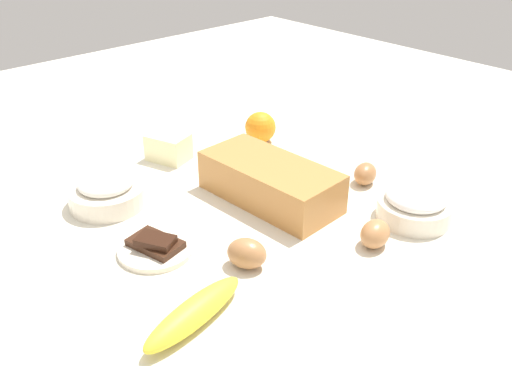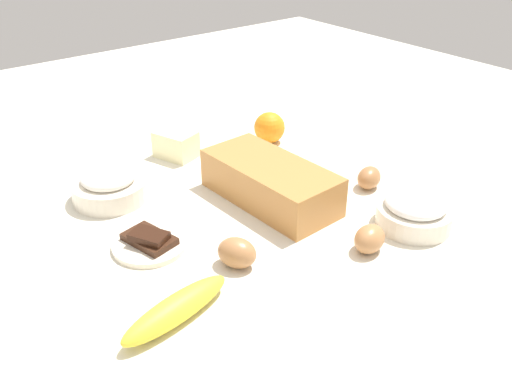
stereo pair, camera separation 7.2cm
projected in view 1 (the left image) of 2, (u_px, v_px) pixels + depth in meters
The scene contains 11 objects.
ground_plane at pixel (256, 205), 1.09m from camera, with size 2.40×2.40×0.02m, color silver.
loaf_pan at pixel (270, 181), 1.07m from camera, with size 0.29×0.14×0.08m.
flour_bowl at pixel (107, 191), 1.06m from camera, with size 0.15×0.15×0.07m.
sugar_bowl at pixel (415, 204), 1.01m from camera, with size 0.14×0.14×0.07m.
banana at pixel (194, 313), 0.78m from camera, with size 0.19×0.04×0.04m, color yellow.
orange_fruit at pixel (260, 127), 1.32m from camera, with size 0.07×0.07×0.07m, color orange.
butter_block at pixel (168, 147), 1.24m from camera, with size 0.09×0.06×0.06m, color #F4EDB2.
egg_near_butter at pixel (375, 234), 0.94m from camera, with size 0.05×0.05×0.06m, color #B07748.
egg_beside_bowl at pixel (247, 253), 0.89m from camera, with size 0.05×0.05×0.07m, color #A97245.
egg_loose at pixel (365, 174), 1.14m from camera, with size 0.05×0.05×0.06m, color #A06B41.
chocolate_plate at pixel (156, 247), 0.93m from camera, with size 0.13×0.13×0.03m.
Camera 1 is at (0.69, -0.63, 0.55)m, focal length 38.65 mm.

